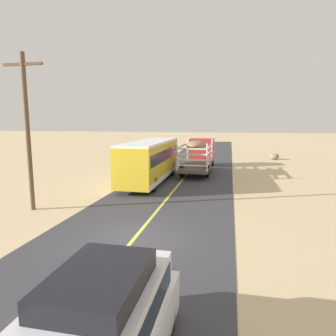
{
  "coord_description": "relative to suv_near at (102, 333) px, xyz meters",
  "views": [
    {
      "loc": [
        3.69,
        -11.1,
        4.73
      ],
      "look_at": [
        0.0,
        6.66,
        1.89
      ],
      "focal_mm": 31.88,
      "sensor_mm": 36.0,
      "label": 1
    }
  ],
  "objects": [
    {
      "name": "ground_plane",
      "position": [
        -1.65,
        6.84,
        -1.15
      ],
      "size": [
        240.0,
        240.0,
        0.0
      ],
      "primitive_type": "plane",
      "color": "#CCB284"
    },
    {
      "name": "road_surface",
      "position": [
        -1.65,
        6.84,
        -1.14
      ],
      "size": [
        8.0,
        120.0,
        0.02
      ],
      "primitive_type": "cube",
      "color": "#38383D",
      "rests_on": "ground"
    },
    {
      "name": "road_centre_line",
      "position": [
        -1.65,
        6.84,
        -1.13
      ],
      "size": [
        0.16,
        117.6,
        0.0
      ],
      "primitive_type": "cube",
      "color": "#D8CC4C",
      "rests_on": "road_surface"
    },
    {
      "name": "suv_near",
      "position": [
        0.0,
        0.0,
        0.0
      ],
      "size": [
        1.9,
        4.62,
        2.29
      ],
      "color": "silver",
      "rests_on": "road_surface"
    },
    {
      "name": "livestock_truck",
      "position": [
        -0.86,
        25.35,
        0.64
      ],
      "size": [
        2.53,
        9.7,
        3.02
      ],
      "color": "#B2332D",
      "rests_on": "road_surface"
    },
    {
      "name": "bus",
      "position": [
        -4.01,
        18.09,
        0.6
      ],
      "size": [
        2.54,
        10.0,
        3.21
      ],
      "color": "gold",
      "rests_on": "road_surface"
    },
    {
      "name": "power_pole_near",
      "position": [
        -8.32,
        9.57,
        3.24
      ],
      "size": [
        2.2,
        0.24,
        8.19
      ],
      "color": "brown",
      "rests_on": "ground"
    },
    {
      "name": "boulder_near_shoulder",
      "position": [
        7.56,
        34.81,
        -0.77
      ],
      "size": [
        1.14,
        1.13,
        0.75
      ],
      "primitive_type": "ellipsoid",
      "color": "#84705B",
      "rests_on": "ground"
    }
  ]
}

